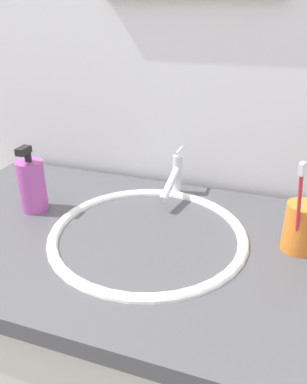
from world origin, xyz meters
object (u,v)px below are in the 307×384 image
soap_dispenser (32,185)px  toothbrush_cup (300,227)px  faucet (175,177)px  toothbrush_red (299,205)px

soap_dispenser → toothbrush_cup: bearing=3.0°
soap_dispenser → faucet: bearing=30.8°
toothbrush_cup → soap_dispenser: 0.60m
toothbrush_red → soap_dispenser: size_ratio=1.24×
faucet → soap_dispenser: bearing=-149.2°
toothbrush_cup → toothbrush_red: toothbrush_red is taller
toothbrush_red → soap_dispenser: toothbrush_red is taller
faucet → toothbrush_cup: (0.30, -0.15, -0.00)m
toothbrush_red → soap_dispenser: 0.59m
toothbrush_red → soap_dispenser: (-0.59, 0.01, -0.05)m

